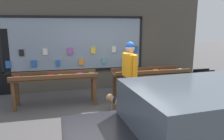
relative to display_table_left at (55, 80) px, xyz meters
The scene contains 8 objects.
ground_plane 1.83m from the display_table_left, 34.04° to the right, with size 40.00×40.00×0.00m, color #474444.
shopfront_facade 2.14m from the display_table_left, 48.08° to the left, with size 7.47×0.29×3.26m.
display_table_left is the anchor object (origin of this frame).
display_table_right 2.78m from the display_table_left, ahead, with size 2.31×0.62×0.92m.
person_browsing 2.06m from the display_table_left, 17.76° to the right, with size 0.29×0.69×1.79m.
small_dog 1.75m from the display_table_left, 28.91° to the right, with size 0.43×0.45×0.45m.
sandwich_board_sign 4.47m from the display_table_left, ahead, with size 0.61×0.71×0.86m.
parked_car 4.12m from the display_table_left, 58.11° to the right, with size 4.04×2.09×1.41m.
Camera 1 is at (-1.17, -5.07, 2.23)m, focal length 35.00 mm.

